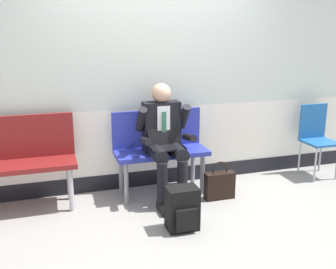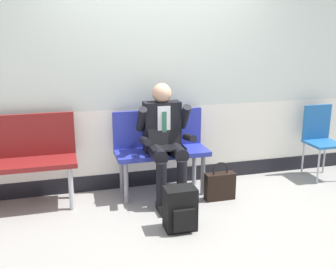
{
  "view_description": "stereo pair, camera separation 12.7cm",
  "coord_description": "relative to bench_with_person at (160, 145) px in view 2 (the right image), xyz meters",
  "views": [
    {
      "loc": [
        -1.19,
        -3.61,
        1.81
      ],
      "look_at": [
        -0.01,
        0.18,
        0.75
      ],
      "focal_mm": 41.84,
      "sensor_mm": 36.0,
      "label": 1
    },
    {
      "loc": [
        -1.07,
        -3.65,
        1.81
      ],
      "look_at": [
        -0.01,
        0.18,
        0.75
      ],
      "focal_mm": 41.84,
      "sensor_mm": 36.0,
      "label": 2
    }
  ],
  "objects": [
    {
      "name": "ground_plane",
      "position": [
        0.03,
        -0.46,
        -0.56
      ],
      "size": [
        18.0,
        18.0,
        0.0
      ],
      "primitive_type": "plane",
      "color": "gray"
    },
    {
      "name": "station_wall",
      "position": [
        0.03,
        0.28,
        0.98
      ],
      "size": [
        5.43,
        0.14,
        3.1
      ],
      "color": "beige",
      "rests_on": "ground"
    },
    {
      "name": "bench_with_person",
      "position": [
        0.0,
        0.0,
        0.0
      ],
      "size": [
        1.03,
        0.42,
        0.94
      ],
      "color": "#28339E",
      "rests_on": "ground"
    },
    {
      "name": "bench_empty",
      "position": [
        -1.61,
        0.0,
        0.02
      ],
      "size": [
        1.35,
        0.42,
        0.97
      ],
      "color": "maroon",
      "rests_on": "ground"
    },
    {
      "name": "person_seated",
      "position": [
        0.0,
        -0.2,
        0.12
      ],
      "size": [
        0.57,
        0.7,
        1.27
      ],
      "color": "black",
      "rests_on": "ground"
    },
    {
      "name": "backpack",
      "position": [
        -0.05,
        -0.92,
        -0.36
      ],
      "size": [
        0.29,
        0.24,
        0.41
      ],
      "color": "black",
      "rests_on": "ground"
    },
    {
      "name": "handbag",
      "position": [
        0.57,
        -0.39,
        -0.4
      ],
      "size": [
        0.33,
        0.12,
        0.43
      ],
      "color": "black",
      "rests_on": "ground"
    },
    {
      "name": "folding_chair",
      "position": [
        2.05,
        -0.05,
        -0.01
      ],
      "size": [
        0.38,
        0.38,
        0.91
      ],
      "color": "#1E5999",
      "rests_on": "ground"
    }
  ]
}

